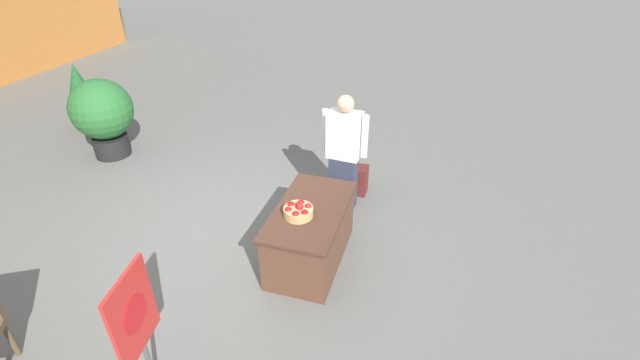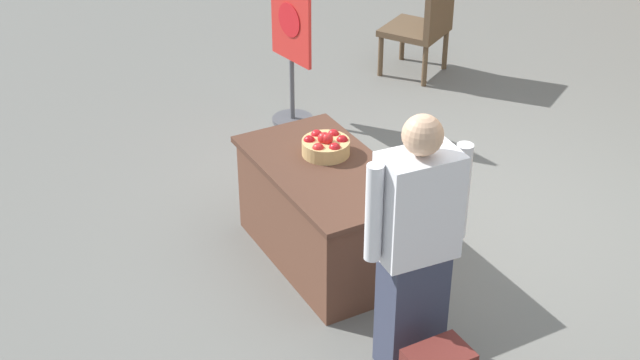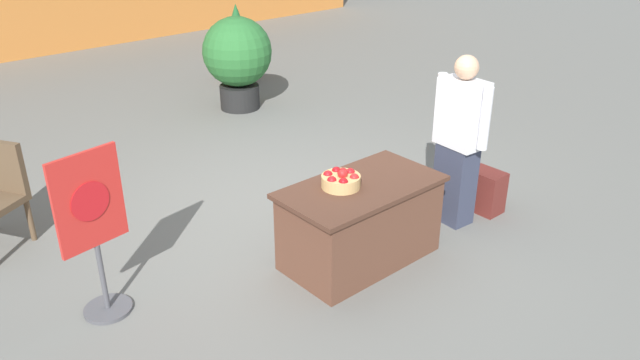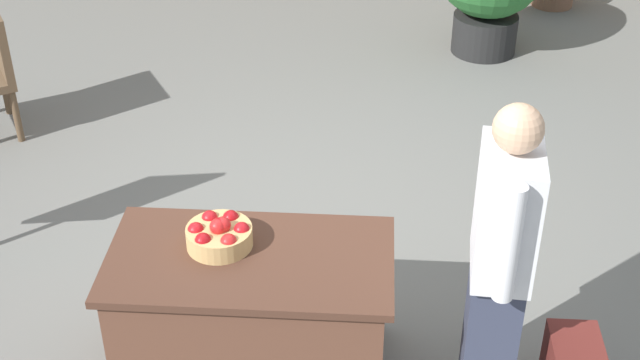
{
  "view_description": "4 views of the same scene",
  "coord_description": "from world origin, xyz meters",
  "px_view_note": "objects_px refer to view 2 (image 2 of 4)",
  "views": [
    {
      "loc": [
        -3.7,
        -2.24,
        3.42
      ],
      "look_at": [
        0.15,
        -1.09,
        0.94
      ],
      "focal_mm": 24.0,
      "sensor_mm": 36.0,
      "label": 1
    },
    {
      "loc": [
        4.25,
        -3.47,
        3.57
      ],
      "look_at": [
        -0.02,
        -1.14,
        0.68
      ],
      "focal_mm": 50.0,
      "sensor_mm": 36.0,
      "label": 2
    },
    {
      "loc": [
        -3.35,
        -4.26,
        2.94
      ],
      "look_at": [
        -0.12,
        -0.57,
        0.59
      ],
      "focal_mm": 35.0,
      "sensor_mm": 36.0,
      "label": 3
    },
    {
      "loc": [
        0.46,
        -4.35,
        3.29
      ],
      "look_at": [
        0.2,
        -0.41,
        0.74
      ],
      "focal_mm": 50.0,
      "sensor_mm": 36.0,
      "label": 4
    }
  ],
  "objects_px": {
    "person_visitor": "(415,248)",
    "patio_chair": "(425,24)",
    "poster_board": "(291,48)",
    "apple_basket": "(326,145)",
    "display_table": "(326,213)"
  },
  "relations": [
    {
      "from": "person_visitor",
      "to": "patio_chair",
      "type": "distance_m",
      "value": 4.16
    },
    {
      "from": "poster_board",
      "to": "patio_chair",
      "type": "xyz_separation_m",
      "value": [
        -0.3,
        1.57,
        -0.17
      ]
    },
    {
      "from": "apple_basket",
      "to": "person_visitor",
      "type": "relative_size",
      "value": 0.2
    },
    {
      "from": "apple_basket",
      "to": "patio_chair",
      "type": "relative_size",
      "value": 0.34
    },
    {
      "from": "display_table",
      "to": "apple_basket",
      "type": "bearing_deg",
      "value": 152.28
    },
    {
      "from": "person_visitor",
      "to": "poster_board",
      "type": "relative_size",
      "value": 1.23
    },
    {
      "from": "display_table",
      "to": "poster_board",
      "type": "height_order",
      "value": "poster_board"
    },
    {
      "from": "apple_basket",
      "to": "person_visitor",
      "type": "bearing_deg",
      "value": -7.47
    },
    {
      "from": "apple_basket",
      "to": "person_visitor",
      "type": "height_order",
      "value": "person_visitor"
    },
    {
      "from": "person_visitor",
      "to": "poster_board",
      "type": "height_order",
      "value": "person_visitor"
    },
    {
      "from": "display_table",
      "to": "person_visitor",
      "type": "xyz_separation_m",
      "value": [
        1.15,
        -0.09,
        0.46
      ]
    },
    {
      "from": "apple_basket",
      "to": "display_table",
      "type": "bearing_deg",
      "value": -27.72
    },
    {
      "from": "poster_board",
      "to": "patio_chair",
      "type": "distance_m",
      "value": 1.61
    },
    {
      "from": "display_table",
      "to": "patio_chair",
      "type": "bearing_deg",
      "value": 134.1
    },
    {
      "from": "display_table",
      "to": "poster_board",
      "type": "relative_size",
      "value": 1.05
    }
  ]
}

